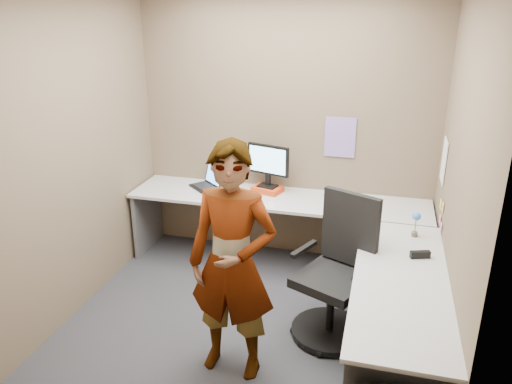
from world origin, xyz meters
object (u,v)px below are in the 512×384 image
(office_chair, at_px, (336,281))
(person, at_px, (232,263))
(desk, at_px, (311,241))
(monitor, at_px, (268,162))

(office_chair, xyz_separation_m, person, (-0.66, -0.61, 0.39))
(desk, distance_m, person, 1.14)
(office_chair, height_order, person, person)
(desk, relative_size, person, 1.73)
(office_chair, bearing_deg, monitor, 150.46)
(desk, distance_m, monitor, 1.03)
(desk, xyz_separation_m, office_chair, (0.27, -0.42, -0.12))
(monitor, xyz_separation_m, person, (0.18, -1.76, -0.18))
(monitor, bearing_deg, office_chair, -37.96)
(desk, bearing_deg, person, -110.85)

